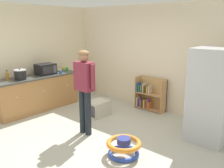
# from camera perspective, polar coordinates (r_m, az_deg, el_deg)

# --- Properties ---
(ground_plane) EXTENTS (12.00, 12.00, 0.00)m
(ground_plane) POSITION_cam_1_polar(r_m,az_deg,el_deg) (4.97, -5.00, -12.22)
(ground_plane) COLOR #BAB9A8
(ground_plane) RESTS_ON ground
(back_wall) EXTENTS (5.20, 0.06, 2.70)m
(back_wall) POSITION_cam_1_polar(r_m,az_deg,el_deg) (6.36, 10.10, 6.11)
(back_wall) COLOR beige
(back_wall) RESTS_ON ground
(left_side_wall) EXTENTS (0.06, 2.99, 2.70)m
(left_side_wall) POSITION_cam_1_polar(r_m,az_deg,el_deg) (7.09, -15.44, 6.61)
(left_side_wall) COLOR beige
(left_side_wall) RESTS_ON ground
(kitchen_counter) EXTENTS (0.65, 2.24, 0.90)m
(kitchen_counter) POSITION_cam_1_polar(r_m,az_deg,el_deg) (6.59, -17.16, -2.01)
(kitchen_counter) COLOR #AB7642
(kitchen_counter) RESTS_ON ground
(refrigerator) EXTENTS (0.73, 0.68, 1.78)m
(refrigerator) POSITION_cam_1_polar(r_m,az_deg,el_deg) (4.85, 22.24, -2.65)
(refrigerator) COLOR #B7BABF
(refrigerator) RESTS_ON ground
(bookshelf) EXTENTS (0.80, 0.28, 0.85)m
(bookshelf) POSITION_cam_1_polar(r_m,az_deg,el_deg) (6.41, 8.73, -2.76)
(bookshelf) COLOR tan
(bookshelf) RESTS_ON ground
(standing_person) EXTENTS (0.57, 0.22, 1.71)m
(standing_person) POSITION_cam_1_polar(r_m,az_deg,el_deg) (4.77, -6.53, -0.11)
(standing_person) COLOR #1F252C
(standing_person) RESTS_ON ground
(baby_walker) EXTENTS (0.60, 0.60, 0.32)m
(baby_walker) POSITION_cam_1_polar(r_m,az_deg,el_deg) (4.25, 2.78, -14.58)
(baby_walker) COLOR blue
(baby_walker) RESTS_ON ground
(pet_carrier) EXTENTS (0.42, 0.55, 0.36)m
(pet_carrier) POSITION_cam_1_polar(r_m,az_deg,el_deg) (6.00, -3.36, -5.69)
(pet_carrier) COLOR beige
(pet_carrier) RESTS_ON ground
(microwave) EXTENTS (0.37, 0.48, 0.28)m
(microwave) POSITION_cam_1_polar(r_m,az_deg,el_deg) (6.63, -15.42, 3.42)
(microwave) COLOR black
(microwave) RESTS_ON kitchen_counter
(crock_pot) EXTENTS (0.28, 0.28, 0.27)m
(crock_pot) POSITION_cam_1_polar(r_m,az_deg,el_deg) (6.17, -20.87, 2.10)
(crock_pot) COLOR black
(crock_pot) RESTS_ON kitchen_counter
(banana_bunch) EXTENTS (0.12, 0.16, 0.04)m
(banana_bunch) POSITION_cam_1_polar(r_m,az_deg,el_deg) (7.02, -12.50, 3.22)
(banana_bunch) COLOR yellow
(banana_bunch) RESTS_ON kitchen_counter
(amber_bottle) EXTENTS (0.07, 0.07, 0.25)m
(amber_bottle) POSITION_cam_1_polar(r_m,az_deg,el_deg) (6.18, -23.50, 1.66)
(amber_bottle) COLOR #9E661E
(amber_bottle) RESTS_ON kitchen_counter
(white_cup) EXTENTS (0.08, 0.08, 0.09)m
(white_cup) POSITION_cam_1_polar(r_m,az_deg,el_deg) (6.42, -21.91, 1.76)
(white_cup) COLOR white
(white_cup) RESTS_ON kitchen_counter
(red_cup) EXTENTS (0.08, 0.08, 0.09)m
(red_cup) POSITION_cam_1_polar(r_m,az_deg,el_deg) (6.51, -20.94, 1.99)
(red_cup) COLOR red
(red_cup) RESTS_ON kitchen_counter
(yellow_cup) EXTENTS (0.08, 0.08, 0.09)m
(yellow_cup) POSITION_cam_1_polar(r_m,az_deg,el_deg) (7.14, -11.32, 3.62)
(yellow_cup) COLOR yellow
(yellow_cup) RESTS_ON kitchen_counter
(green_cup) EXTENTS (0.08, 0.08, 0.09)m
(green_cup) POSITION_cam_1_polar(r_m,az_deg,el_deg) (7.01, -10.58, 3.47)
(green_cup) COLOR #269A52
(green_cup) RESTS_ON kitchen_counter
(blue_cup) EXTENTS (0.08, 0.08, 0.09)m
(blue_cup) POSITION_cam_1_polar(r_m,az_deg,el_deg) (6.65, -12.03, 2.83)
(blue_cup) COLOR blue
(blue_cup) RESTS_ON kitchen_counter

